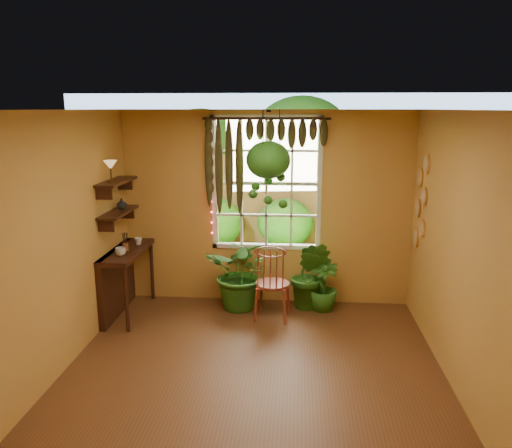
{
  "coord_description": "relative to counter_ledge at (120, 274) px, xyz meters",
  "views": [
    {
      "loc": [
        0.43,
        -4.54,
        2.71
      ],
      "look_at": [
        -0.05,
        1.15,
        1.38
      ],
      "focal_mm": 35.0,
      "sensor_mm": 36.0,
      "label": 1
    }
  ],
  "objects": [
    {
      "name": "windsor_chair",
      "position": [
        2.03,
        0.01,
        -0.21
      ],
      "size": [
        0.49,
        0.51,
        1.18
      ],
      "rotation": [
        0.0,
        0.0,
        -0.11
      ],
      "color": "maroon",
      "rests_on": "floor"
    },
    {
      "name": "hanging_basket",
      "position": [
        1.96,
        0.3,
        1.43
      ],
      "size": [
        0.58,
        0.58,
        1.28
      ],
      "color": "black",
      "rests_on": "ceiling"
    },
    {
      "name": "floor",
      "position": [
        1.91,
        -1.6,
        -0.55
      ],
      "size": [
        4.5,
        4.5,
        0.0
      ],
      "primitive_type": "plane",
      "color": "brown",
      "rests_on": "ground"
    },
    {
      "name": "wall_left",
      "position": [
        -0.09,
        -1.6,
        0.8
      ],
      "size": [
        0.0,
        4.5,
        4.5
      ],
      "primitive_type": "plane",
      "rotation": [
        1.57,
        0.0,
        1.57
      ],
      "color": "#C28442",
      "rests_on": "floor"
    },
    {
      "name": "shelf_upper",
      "position": [
        0.03,
        0.0,
        1.25
      ],
      "size": [
        0.25,
        0.9,
        0.04
      ],
      "primitive_type": "cube",
      "color": "#32170D",
      "rests_on": "wall_left"
    },
    {
      "name": "wall_right",
      "position": [
        3.91,
        -1.6,
        0.8
      ],
      "size": [
        0.0,
        4.5,
        4.5
      ],
      "primitive_type": "plane",
      "rotation": [
        1.57,
        0.0,
        -1.57
      ],
      "color": "#C28442",
      "rests_on": "floor"
    },
    {
      "name": "tiffany_lamp",
      "position": [
        0.05,
        -0.21,
        1.47
      ],
      "size": [
        0.16,
        0.16,
        0.27
      ],
      "color": "#503517",
      "rests_on": "shelf_upper"
    },
    {
      "name": "potted_plant_right",
      "position": [
        2.71,
        0.35,
        -0.2
      ],
      "size": [
        0.43,
        0.43,
        0.7
      ],
      "primitive_type": "imported",
      "rotation": [
        0.0,
        0.0,
        -0.1
      ],
      "color": "#174D14",
      "rests_on": "floor"
    },
    {
      "name": "cup_b",
      "position": [
        0.19,
        0.26,
        0.4
      ],
      "size": [
        0.14,
        0.14,
        0.1
      ],
      "primitive_type": "imported",
      "rotation": [
        0.0,
        0.0,
        0.42
      ],
      "color": "beige",
      "rests_on": "counter_ledge"
    },
    {
      "name": "wall_plates",
      "position": [
        3.89,
        0.19,
        1.0
      ],
      "size": [
        0.04,
        0.32,
        1.1
      ],
      "primitive_type": null,
      "color": "#FDEECE",
      "rests_on": "wall_right"
    },
    {
      "name": "counter_ledge",
      "position": [
        0.0,
        0.0,
        0.0
      ],
      "size": [
        0.4,
        1.2,
        0.9
      ],
      "color": "#32170D",
      "rests_on": "floor"
    },
    {
      "name": "wall_back",
      "position": [
        1.91,
        0.65,
        0.8
      ],
      "size": [
        4.0,
        0.0,
        4.0
      ],
      "primitive_type": "plane",
      "rotation": [
        1.57,
        0.0,
        0.0
      ],
      "color": "#C28442",
      "rests_on": "floor"
    },
    {
      "name": "shelf_lower",
      "position": [
        0.03,
        0.0,
        0.85
      ],
      "size": [
        0.25,
        0.9,
        0.04
      ],
      "primitive_type": "cube",
      "color": "#32170D",
      "rests_on": "wall_left"
    },
    {
      "name": "ceiling",
      "position": [
        1.91,
        -1.6,
        2.15
      ],
      "size": [
        4.5,
        4.5,
        0.0
      ],
      "primitive_type": "plane",
      "rotation": [
        3.14,
        0.0,
        0.0
      ],
      "color": "silver",
      "rests_on": "wall_back"
    },
    {
      "name": "shelf_vase",
      "position": [
        0.04,
        0.12,
        0.94
      ],
      "size": [
        0.16,
        0.16,
        0.14
      ],
      "primitive_type": "imported",
      "rotation": [
        0.0,
        0.0,
        0.15
      ],
      "color": "#B2AD99",
      "rests_on": "shelf_lower"
    },
    {
      "name": "string_lights",
      "position": [
        1.15,
        0.59,
        1.2
      ],
      "size": [
        0.03,
        0.03,
        1.54
      ],
      "primitive_type": null,
      "color": "#FF2633",
      "rests_on": "window"
    },
    {
      "name": "brush_jar",
      "position": [
        0.11,
        -0.04,
        0.47
      ],
      "size": [
        0.08,
        0.08,
        0.3
      ],
      "color": "brown",
      "rests_on": "counter_ledge"
    },
    {
      "name": "valance_vine",
      "position": [
        1.82,
        0.56,
        1.73
      ],
      "size": [
        1.7,
        0.12,
        1.1
      ],
      "color": "#32170D",
      "rests_on": "window"
    },
    {
      "name": "backyard",
      "position": [
        2.15,
        5.27,
        0.73
      ],
      "size": [
        14.0,
        10.0,
        12.0
      ],
      "color": "#235317",
      "rests_on": "ground"
    },
    {
      "name": "potted_plant_mid",
      "position": [
        2.53,
        0.38,
        -0.06
      ],
      "size": [
        0.64,
        0.56,
        0.97
      ],
      "primitive_type": "imported",
      "rotation": [
        0.0,
        0.0,
        -0.28
      ],
      "color": "#174D14",
      "rests_on": "floor"
    },
    {
      "name": "window",
      "position": [
        1.91,
        0.68,
        1.15
      ],
      "size": [
        1.52,
        0.1,
        1.86
      ],
      "color": "silver",
      "rests_on": "wall_back"
    },
    {
      "name": "cup_a",
      "position": [
        0.13,
        -0.27,
        0.4
      ],
      "size": [
        0.16,
        0.16,
        0.1
      ],
      "primitive_type": "imported",
      "rotation": [
        0.0,
        0.0,
        -0.2
      ],
      "color": "silver",
      "rests_on": "counter_ledge"
    },
    {
      "name": "potted_plant_left",
      "position": [
        1.61,
        0.32,
        -0.03
      ],
      "size": [
        1.04,
        0.94,
        1.04
      ],
      "primitive_type": "imported",
      "rotation": [
        0.0,
        0.0,
        -0.15
      ],
      "color": "#174D14",
      "rests_on": "floor"
    }
  ]
}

